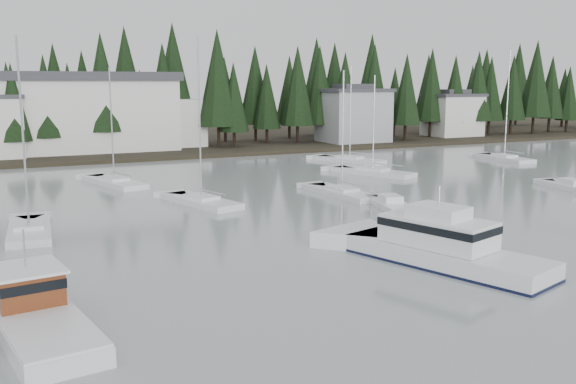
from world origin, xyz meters
The scene contains 16 objects.
far_shore_land centered at (0.00, 97.00, 0.00)m, with size 240.00×54.00×1.00m, color black.
conifer_treeline centered at (0.00, 86.00, 0.00)m, with size 200.00×22.00×20.00m, color black, non-canonical shape.
house_east_a centered at (36.00, 78.00, 4.90)m, with size 10.60×8.48×9.25m.
house_east_b centered at (58.00, 80.00, 4.40)m, with size 9.54×7.42×8.25m.
harbor_inn centered at (-2.96, 82.34, 5.78)m, with size 29.50×11.50×10.90m.
lobster_boat_brown centered at (-17.37, 15.85, 0.52)m, with size 5.56×9.59×4.57m.
cabin_cruiser_center centered at (3.94, 16.42, 0.76)m, with size 7.02×12.36×5.07m.
sailboat_0 centered at (42.60, 51.35, 0.09)m, with size 3.39×8.93×14.55m.
sailboat_4 centered at (10.16, 37.89, 0.06)m, with size 3.19×9.19×11.58m.
sailboat_5 centered at (23.56, 58.56, 0.06)m, with size 6.17×9.80×12.52m.
sailboat_6 centered at (20.01, 47.89, 0.05)m, with size 6.26×9.98×11.30m.
sailboat_7 centered at (-16.20, 34.23, 0.08)m, with size 3.36×8.42×13.54m.
sailboat_9 centered at (-2.50, 39.37, 0.09)m, with size 4.78×8.91×14.21m.
sailboat_10 centered at (-6.99, 53.03, 0.06)m, with size 4.92×10.01×11.99m.
runabout_1 centered at (10.82, 31.32, 0.13)m, with size 3.68×6.68×1.42m.
runabout_2 centered at (31.30, 31.16, 0.13)m, with size 3.19×7.18×1.42m.
Camera 1 is at (-18.89, -10.87, 10.02)m, focal length 40.00 mm.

